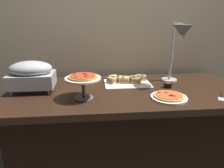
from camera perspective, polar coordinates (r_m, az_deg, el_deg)
ground_plane at (r=2.09m, az=3.35°, el=-21.49°), size 8.00×8.00×0.00m
back_wall at (r=2.10m, az=1.84°, el=14.66°), size 4.40×0.04×2.40m
buffet_table at (r=1.86m, az=3.57°, el=-12.37°), size 1.90×0.84×0.76m
chafing_dish at (r=1.73m, az=-21.17°, el=2.47°), size 0.34×0.23×0.24m
heat_lamp at (r=1.79m, az=18.02°, el=11.84°), size 0.15×0.33×0.52m
pizza_plate_front at (r=1.57m, az=15.28°, el=-3.33°), size 0.26×0.26×0.03m
pizza_plate_center at (r=1.49m, az=-7.91°, el=1.08°), size 0.25×0.25×0.18m
sandwich_platter at (r=1.84m, az=4.14°, el=0.86°), size 0.40×0.27×0.06m
sauce_cup_near at (r=1.80m, az=15.01°, el=-0.24°), size 0.07×0.07×0.04m
serving_spatula at (r=1.73m, az=27.85°, el=-3.21°), size 0.11×0.16×0.01m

